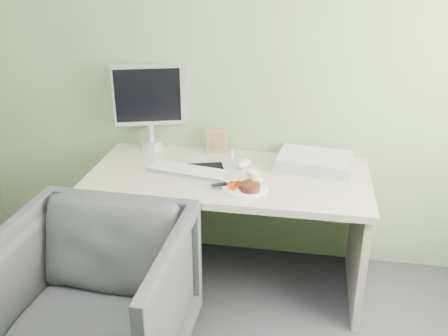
% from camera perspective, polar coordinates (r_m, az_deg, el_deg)
% --- Properties ---
extents(wall_back, '(3.50, 0.00, 3.50)m').
position_cam_1_polar(wall_back, '(3.02, 1.78, 13.03)').
color(wall_back, gray).
rests_on(wall_back, floor).
extents(desk, '(1.60, 0.75, 0.73)m').
position_cam_1_polar(desk, '(2.94, 0.52, -3.94)').
color(desk, beige).
rests_on(desk, floor).
extents(plate, '(0.25, 0.25, 0.01)m').
position_cam_1_polar(plate, '(2.68, 2.44, -2.28)').
color(plate, white).
rests_on(plate, desk).
extents(steak, '(0.14, 0.14, 0.03)m').
position_cam_1_polar(steak, '(2.64, 2.98, -2.17)').
color(steak, black).
rests_on(steak, plate).
extents(potato_pile, '(0.13, 0.10, 0.06)m').
position_cam_1_polar(potato_pile, '(2.71, 3.34, -1.12)').
color(potato_pile, '#A58350').
rests_on(potato_pile, plate).
extents(carrot_heap, '(0.08, 0.07, 0.04)m').
position_cam_1_polar(carrot_heap, '(2.66, 1.13, -1.85)').
color(carrot_heap, red).
rests_on(carrot_heap, plate).
extents(steak_knife, '(0.19, 0.13, 0.02)m').
position_cam_1_polar(steak_knife, '(2.69, 0.11, -1.80)').
color(steak_knife, silver).
rests_on(steak_knife, plate).
extents(mousepad, '(0.28, 0.26, 0.00)m').
position_cam_1_polar(mousepad, '(2.91, -2.30, -0.23)').
color(mousepad, black).
rests_on(mousepad, desk).
extents(keyboard, '(0.47, 0.21, 0.02)m').
position_cam_1_polar(keyboard, '(2.87, -4.14, -0.32)').
color(keyboard, white).
rests_on(keyboard, desk).
extents(computer_mouse, '(0.10, 0.13, 0.04)m').
position_cam_1_polar(computer_mouse, '(2.95, 2.29, 0.50)').
color(computer_mouse, white).
rests_on(computer_mouse, desk).
extents(photo_frame, '(0.13, 0.03, 0.16)m').
position_cam_1_polar(photo_frame, '(3.12, -0.79, 3.10)').
color(photo_frame, olive).
rests_on(photo_frame, desk).
extents(eyedrop_bottle, '(0.02, 0.02, 0.07)m').
position_cam_1_polar(eyedrop_bottle, '(3.07, 0.91, 1.69)').
color(eyedrop_bottle, white).
rests_on(eyedrop_bottle, desk).
extents(scanner, '(0.47, 0.35, 0.07)m').
position_cam_1_polar(scanner, '(2.98, 10.27, 0.69)').
color(scanner, '#A1A4A8').
rests_on(scanner, desk).
extents(monitor, '(0.45, 0.18, 0.55)m').
position_cam_1_polar(monitor, '(3.16, -8.45, 7.46)').
color(monitor, silver).
rests_on(monitor, desk).
extents(desk_chair, '(0.86, 0.89, 0.79)m').
position_cam_1_polar(desk_chair, '(2.51, -14.72, -14.57)').
color(desk_chair, '#323337').
rests_on(desk_chair, floor).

